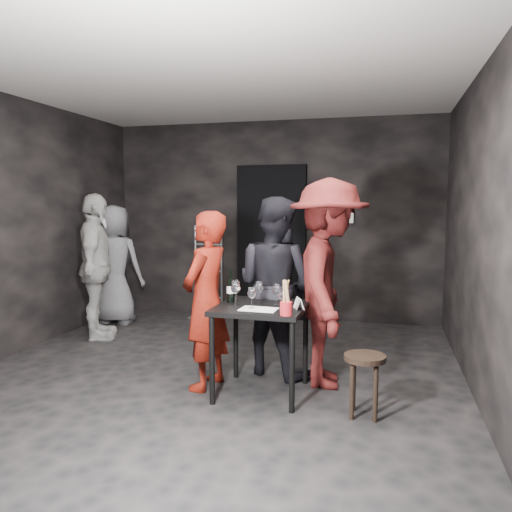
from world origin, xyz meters
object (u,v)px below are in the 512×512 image
(hand_truck, at_px, (208,301))
(tasting_table, at_px, (261,317))
(stool, at_px, (365,369))
(woman_black, at_px, (275,277))
(bystander_grey, at_px, (114,262))
(server_red, at_px, (206,299))
(breadstick_cup, at_px, (286,298))
(bystander_cream, at_px, (96,257))
(wine_bottle, at_px, (231,290))
(man_maroon, at_px, (329,262))

(hand_truck, bearing_deg, tasting_table, -62.95)
(hand_truck, relative_size, stool, 2.73)
(woman_black, height_order, bystander_grey, woman_black)
(hand_truck, relative_size, bystander_grey, 0.78)
(stool, relative_size, server_red, 0.30)
(hand_truck, bearing_deg, server_red, -71.87)
(tasting_table, bearing_deg, bystander_grey, 142.32)
(hand_truck, height_order, server_red, server_red)
(server_red, height_order, woman_black, woman_black)
(tasting_table, xyz_separation_m, stool, (0.85, -0.25, -0.29))
(bystander_grey, height_order, breadstick_cup, bystander_grey)
(hand_truck, bearing_deg, bystander_grey, -150.24)
(woman_black, relative_size, breadstick_cup, 6.30)
(bystander_cream, height_order, bystander_grey, bystander_cream)
(bystander_cream, relative_size, wine_bottle, 7.02)
(server_red, bearing_deg, breadstick_cup, 75.80)
(man_maroon, xyz_separation_m, bystander_grey, (-2.99, 1.55, -0.26))
(server_red, relative_size, breadstick_cup, 5.39)
(tasting_table, relative_size, server_red, 0.48)
(bystander_cream, bearing_deg, server_red, -147.78)
(server_red, bearing_deg, bystander_cream, -113.02)
(stool, height_order, wine_bottle, wine_bottle)
(hand_truck, height_order, breadstick_cup, hand_truck)
(stool, bearing_deg, hand_truck, 128.93)
(tasting_table, xyz_separation_m, bystander_cream, (-2.28, 1.17, 0.31))
(hand_truck, distance_m, man_maroon, 3.05)
(stool, distance_m, woman_black, 1.29)
(bystander_grey, relative_size, wine_bottle, 5.96)
(bystander_cream, height_order, wine_bottle, bystander_cream)
(tasting_table, bearing_deg, wine_bottle, 165.61)
(server_red, distance_m, wine_bottle, 0.23)
(hand_truck, relative_size, woman_black, 0.71)
(man_maroon, bearing_deg, stool, -157.09)
(tasting_table, bearing_deg, man_maroon, 35.90)
(stool, relative_size, wine_bottle, 1.71)
(bystander_grey, bearing_deg, tasting_table, 142.68)
(bystander_grey, bearing_deg, man_maroon, 152.97)
(hand_truck, bearing_deg, stool, -52.96)
(man_maroon, bearing_deg, tasting_table, 119.36)
(tasting_table, relative_size, stool, 1.60)
(woman_black, bearing_deg, bystander_cream, 8.22)
(woman_black, distance_m, bystander_grey, 2.83)
(man_maroon, xyz_separation_m, wine_bottle, (-0.80, -0.29, -0.22))
(man_maroon, distance_m, bystander_grey, 3.37)
(stool, relative_size, bystander_grey, 0.29)
(tasting_table, relative_size, bystander_cream, 0.39)
(woman_black, bearing_deg, stool, 160.79)
(hand_truck, height_order, bystander_grey, bystander_grey)
(hand_truck, distance_m, woman_black, 2.55)
(stool, height_order, server_red, server_red)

